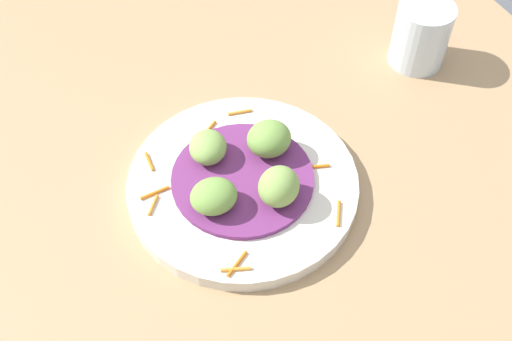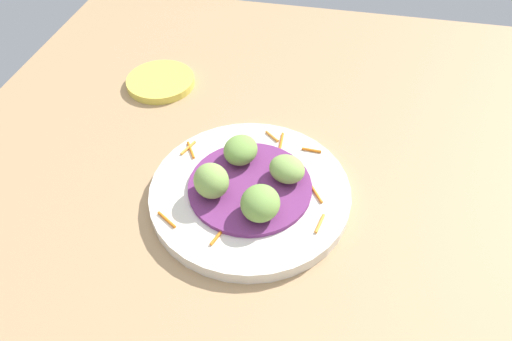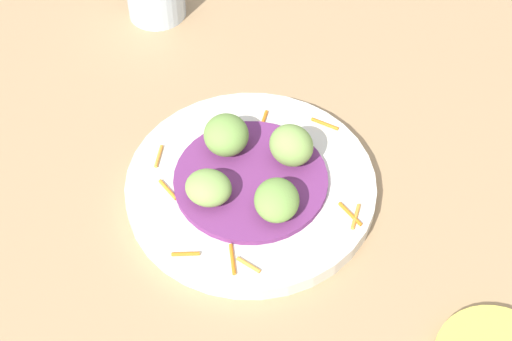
{
  "view_description": "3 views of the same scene",
  "coord_description": "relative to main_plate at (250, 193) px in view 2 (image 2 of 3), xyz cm",
  "views": [
    {
      "loc": [
        -15.43,
        -47.62,
        63.79
      ],
      "look_at": [
        4.42,
        -6.77,
        6.38
      ],
      "focal_mm": 44.36,
      "sensor_mm": 36.0,
      "label": 1
    },
    {
      "loc": [
        45.35,
        3.99,
        51.68
      ],
      "look_at": [
        1.56,
        -5.12,
        5.8
      ],
      "focal_mm": 32.81,
      "sensor_mm": 36.0,
      "label": 2
    },
    {
      "loc": [
        -50.2,
        -1.78,
        70.53
      ],
      "look_at": [
        2.85,
        -6.17,
        6.17
      ],
      "focal_mm": 54.38,
      "sensor_mm": 36.0,
      "label": 3
    }
  ],
  "objects": [
    {
      "name": "side_plate_small",
      "position": [
        -23.06,
        -21.5,
        -0.27
      ],
      "size": [
        12.1,
        12.1,
        1.36
      ],
      "primitive_type": "cylinder",
      "color": "#E0CC4C",
      "rests_on": "table_surface"
    },
    {
      "name": "carrot_garnish",
      "position": [
        -2.24,
        -0.54,
        1.15
      ],
      "size": [
        22.44,
        22.15,
        0.4
      ],
      "color": "orange",
      "rests_on": "main_plate"
    },
    {
      "name": "guac_scoop_left",
      "position": [
        4.67,
        2.36,
        3.68
      ],
      "size": [
        5.52,
        5.13,
        4.1
      ],
      "primitive_type": "ellipsoid",
      "rotation": [
        0.0,
        0.0,
        1.56
      ],
      "color": "#759E47",
      "rests_on": "cabbage_bed"
    },
    {
      "name": "guac_scoop_right",
      "position": [
        -4.67,
        -2.36,
        3.39
      ],
      "size": [
        5.97,
        5.42,
        3.51
      ],
      "primitive_type": "ellipsoid",
      "rotation": [
        0.0,
        0.0,
        4.58
      ],
      "color": "#759E47",
      "rests_on": "cabbage_bed"
    },
    {
      "name": "guac_scoop_back",
      "position": [
        2.36,
        -4.67,
        3.87
      ],
      "size": [
        6.86,
        6.76,
        4.47
      ],
      "primitive_type": "ellipsoid",
      "rotation": [
        0.0,
        0.0,
        3.78
      ],
      "color": "#84A851",
      "rests_on": "cabbage_bed"
    },
    {
      "name": "guac_scoop_center",
      "position": [
        -2.36,
        4.67,
        3.29
      ],
      "size": [
        6.18,
        6.45,
        3.31
      ],
      "primitive_type": "ellipsoid",
      "rotation": [
        0.0,
        0.0,
        4.28
      ],
      "color": "#84A851",
      "rests_on": "cabbage_bed"
    },
    {
      "name": "main_plate",
      "position": [
        0.0,
        0.0,
        0.0
      ],
      "size": [
        27.79,
        27.79,
        1.91
      ],
      "primitive_type": "cylinder",
      "color": "silver",
      "rests_on": "table_surface"
    },
    {
      "name": "table_surface",
      "position": [
        -3.21,
        5.62,
        -1.95
      ],
      "size": [
        110.0,
        110.0,
        2.0
      ],
      "primitive_type": "cube",
      "color": "tan",
      "rests_on": "ground"
    },
    {
      "name": "cabbage_bed",
      "position": [
        0.0,
        0.0,
        1.29
      ],
      "size": [
        17.04,
        17.04,
        0.68
      ],
      "primitive_type": "cylinder",
      "color": "#702D6B",
      "rests_on": "main_plate"
    }
  ]
}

